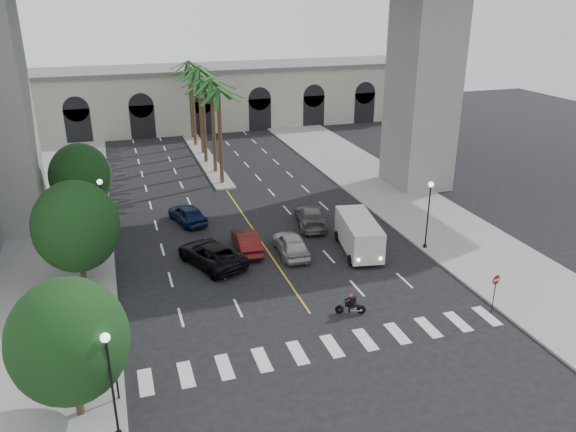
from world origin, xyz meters
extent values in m
plane|color=black|center=(0.00, 0.00, 0.00)|extent=(140.00, 140.00, 0.00)
cube|color=gray|center=(-15.00, 15.00, 0.07)|extent=(8.00, 100.00, 0.15)
cube|color=gray|center=(15.00, 15.00, 0.07)|extent=(8.00, 100.00, 0.15)
cube|color=gray|center=(0.00, 38.00, 0.10)|extent=(2.00, 24.00, 0.20)
cube|color=beige|center=(0.00, 55.00, 4.00)|extent=(70.00, 10.00, 8.00)
cube|color=slate|center=(0.00, 55.00, 8.25)|extent=(71.00, 10.50, 0.50)
cube|color=gray|center=(18.50, 22.00, 10.40)|extent=(5.00, 6.00, 20.80)
cylinder|color=#47331E|center=(0.00, 28.00, 4.75)|extent=(0.40, 0.40, 9.50)
cylinder|color=#47331E|center=(0.10, 32.00, 4.90)|extent=(0.40, 0.40, 9.80)
cylinder|color=#47331E|center=(-0.20, 36.00, 4.65)|extent=(0.40, 0.40, 9.30)
cylinder|color=#47331E|center=(0.15, 40.00, 5.05)|extent=(0.40, 0.40, 10.10)
cylinder|color=#47331E|center=(-0.10, 44.00, 4.80)|extent=(0.40, 0.40, 9.60)
cylinder|color=#47331E|center=(0.20, 48.00, 4.95)|extent=(0.40, 0.40, 9.90)
cylinder|color=#382616|center=(-13.00, -3.00, 1.17)|extent=(0.36, 0.36, 2.34)
ellipsoid|color=black|center=(-13.00, -3.00, 4.03)|extent=(5.20, 5.20, 5.72)
cylinder|color=#382616|center=(-13.00, 10.00, 1.22)|extent=(0.36, 0.36, 2.45)
ellipsoid|color=black|center=(-13.00, 10.00, 4.22)|extent=(5.44, 5.44, 5.98)
cylinder|color=#382616|center=(-13.00, 22.00, 1.13)|extent=(0.36, 0.36, 2.27)
ellipsoid|color=black|center=(-13.00, 22.00, 3.91)|extent=(5.04, 5.04, 5.54)
cylinder|color=black|center=(-11.40, -5.00, 2.60)|extent=(0.11, 0.11, 5.00)
sphere|color=white|center=(-11.40, -5.00, 5.15)|extent=(0.40, 0.40, 0.40)
cylinder|color=black|center=(-11.40, 16.00, 0.18)|extent=(0.28, 0.28, 0.36)
cylinder|color=black|center=(-11.40, 16.00, 2.60)|extent=(0.11, 0.11, 5.00)
sphere|color=white|center=(-11.40, 16.00, 5.15)|extent=(0.40, 0.40, 0.40)
cylinder|color=black|center=(11.40, 8.00, 0.18)|extent=(0.28, 0.28, 0.36)
cylinder|color=black|center=(11.40, 8.00, 2.60)|extent=(0.11, 0.11, 5.00)
sphere|color=white|center=(11.40, 8.00, 5.15)|extent=(0.40, 0.40, 0.40)
cylinder|color=black|center=(-11.30, -2.50, 1.75)|extent=(0.10, 0.10, 3.50)
cube|color=black|center=(-11.30, -2.50, 3.25)|extent=(0.25, 0.18, 0.80)
cylinder|color=black|center=(-11.30, 1.50, 1.75)|extent=(0.10, 0.10, 3.50)
cube|color=black|center=(-11.30, 1.50, 3.25)|extent=(0.25, 0.18, 0.80)
cylinder|color=black|center=(1.69, 1.51, 0.27)|extent=(0.54, 0.26, 0.54)
cylinder|color=black|center=(2.93, 1.08, 0.27)|extent=(0.54, 0.26, 0.54)
cube|color=silver|center=(2.35, 1.28, 0.34)|extent=(0.43, 0.36, 0.24)
cube|color=black|center=(2.23, 1.32, 0.60)|extent=(0.54, 0.35, 0.18)
cube|color=black|center=(2.61, 1.19, 0.56)|extent=(0.46, 0.34, 0.11)
cylinder|color=black|center=(1.88, 1.44, 0.80)|extent=(0.19, 0.48, 0.03)
cube|color=black|center=(2.41, 1.26, 0.91)|extent=(0.34, 0.40, 0.47)
cube|color=black|center=(2.55, 1.21, 0.95)|extent=(0.21, 0.30, 0.34)
sphere|color=red|center=(2.29, 1.30, 1.22)|extent=(0.24, 0.24, 0.24)
imported|color=#A3A2A7|center=(1.50, 10.27, 0.83)|extent=(2.23, 4.97, 1.66)
imported|color=#4E100F|center=(-1.50, 11.76, 0.79)|extent=(1.92, 4.87, 1.58)
imported|color=black|center=(-4.41, 10.39, 0.83)|extent=(4.88, 6.61, 1.67)
imported|color=#5B5B5F|center=(4.78, 15.01, 0.80)|extent=(3.35, 5.85, 1.60)
imported|color=#0D1B3F|center=(-4.87, 18.76, 0.81)|extent=(3.12, 5.08, 1.62)
cube|color=silver|center=(6.41, 9.16, 1.47)|extent=(3.28, 6.39, 2.26)
cube|color=black|center=(5.90, 6.32, 1.75)|extent=(2.10, 0.64, 0.96)
cylinder|color=black|center=(4.98, 7.23, 0.39)|extent=(0.45, 0.83, 0.79)
cylinder|color=black|center=(7.09, 6.86, 0.39)|extent=(0.45, 0.83, 0.79)
cylinder|color=black|center=(5.72, 11.45, 0.39)|extent=(0.45, 0.83, 0.79)
cylinder|color=black|center=(7.83, 11.08, 0.39)|extent=(0.45, 0.83, 0.79)
imported|color=black|center=(-13.00, 0.75, 0.98)|extent=(0.72, 0.64, 1.66)
imported|color=black|center=(-16.29, 4.87, 0.98)|extent=(1.02, 1.00, 1.65)
cylinder|color=black|center=(10.50, -1.24, 1.25)|extent=(0.06, 0.06, 2.49)
cylinder|color=#9E190B|center=(10.50, -1.24, 2.23)|extent=(0.62, 0.16, 0.62)
cube|color=silver|center=(10.50, -1.24, 2.23)|extent=(0.47, 0.12, 0.10)
camera|label=1|loc=(-10.29, -25.42, 18.02)|focal=35.00mm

